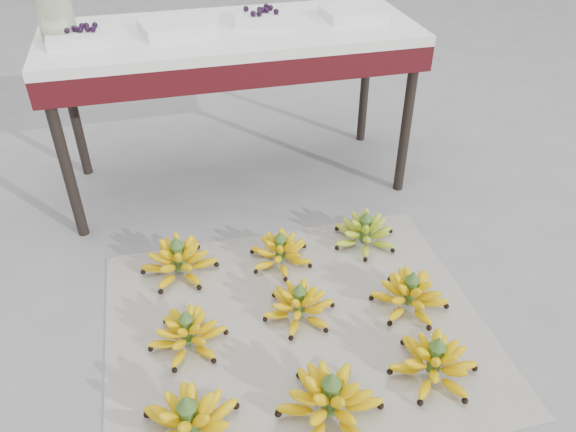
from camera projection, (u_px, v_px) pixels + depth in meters
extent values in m
plane|color=slate|center=(293.00, 346.00, 1.83)|extent=(60.00, 60.00, 0.00)
cube|color=white|center=(297.00, 327.00, 1.89)|extent=(1.25, 1.06, 0.01)
ellipsoid|color=#FED300|center=(190.00, 428.00, 1.53)|extent=(0.35, 0.35, 0.09)
ellipsoid|color=#FED300|center=(189.00, 419.00, 1.51)|extent=(0.25, 0.25, 0.07)
ellipsoid|color=#FED300|center=(188.00, 411.00, 1.48)|extent=(0.16, 0.16, 0.05)
cylinder|color=#385B23|center=(189.00, 419.00, 1.51)|extent=(0.05, 0.05, 0.12)
cone|color=#385B23|center=(186.00, 402.00, 1.46)|extent=(0.06, 0.06, 0.04)
ellipsoid|color=#FED300|center=(330.00, 405.00, 1.59)|extent=(0.39, 0.39, 0.09)
ellipsoid|color=#FED300|center=(331.00, 396.00, 1.56)|extent=(0.27, 0.27, 0.07)
ellipsoid|color=#FED300|center=(331.00, 388.00, 1.54)|extent=(0.18, 0.18, 0.06)
cylinder|color=#385B23|center=(331.00, 396.00, 1.56)|extent=(0.05, 0.05, 0.12)
cone|color=#385B23|center=(332.00, 378.00, 1.52)|extent=(0.06, 0.06, 0.04)
ellipsoid|color=#FED300|center=(433.00, 365.00, 1.70)|extent=(0.34, 0.34, 0.08)
ellipsoid|color=#FED300|center=(435.00, 358.00, 1.68)|extent=(0.24, 0.24, 0.06)
ellipsoid|color=#FED300|center=(437.00, 351.00, 1.67)|extent=(0.15, 0.15, 0.05)
cylinder|color=#385B23|center=(435.00, 358.00, 1.68)|extent=(0.04, 0.04, 0.11)
cone|color=#385B23|center=(439.00, 342.00, 1.64)|extent=(0.05, 0.05, 0.04)
ellipsoid|color=#FED300|center=(188.00, 336.00, 1.80)|extent=(0.29, 0.29, 0.07)
ellipsoid|color=#FED300|center=(187.00, 329.00, 1.78)|extent=(0.21, 0.21, 0.06)
ellipsoid|color=#FED300|center=(186.00, 323.00, 1.77)|extent=(0.14, 0.14, 0.05)
cylinder|color=#385B23|center=(187.00, 329.00, 1.78)|extent=(0.04, 0.04, 0.10)
cone|color=#385B23|center=(185.00, 315.00, 1.75)|extent=(0.05, 0.05, 0.04)
ellipsoid|color=#FED300|center=(299.00, 308.00, 1.91)|extent=(0.29, 0.29, 0.07)
ellipsoid|color=#FED300|center=(299.00, 301.00, 1.89)|extent=(0.20, 0.20, 0.05)
ellipsoid|color=#FED300|center=(299.00, 295.00, 1.87)|extent=(0.13, 0.13, 0.05)
cylinder|color=#385B23|center=(299.00, 301.00, 1.89)|extent=(0.04, 0.04, 0.10)
cone|color=#385B23|center=(300.00, 287.00, 1.85)|extent=(0.05, 0.05, 0.04)
ellipsoid|color=#FED300|center=(409.00, 298.00, 1.94)|extent=(0.30, 0.30, 0.08)
ellipsoid|color=#FED300|center=(411.00, 291.00, 1.92)|extent=(0.21, 0.21, 0.06)
ellipsoid|color=#FED300|center=(412.00, 284.00, 1.90)|extent=(0.14, 0.14, 0.05)
cylinder|color=#385B23|center=(411.00, 291.00, 1.92)|extent=(0.04, 0.04, 0.11)
cone|color=#385B23|center=(413.00, 276.00, 1.88)|extent=(0.05, 0.05, 0.04)
ellipsoid|color=#FED300|center=(179.00, 264.00, 2.09)|extent=(0.37, 0.37, 0.08)
ellipsoid|color=#FED300|center=(178.00, 256.00, 2.07)|extent=(0.26, 0.26, 0.06)
ellipsoid|color=#FED300|center=(177.00, 249.00, 2.05)|extent=(0.17, 0.17, 0.05)
cylinder|color=#385B23|center=(178.00, 256.00, 2.07)|extent=(0.05, 0.05, 0.11)
cone|color=#385B23|center=(176.00, 241.00, 2.02)|extent=(0.05, 0.05, 0.04)
ellipsoid|color=#FED300|center=(281.00, 255.00, 2.14)|extent=(0.25, 0.25, 0.07)
ellipsoid|color=#FED300|center=(281.00, 248.00, 2.12)|extent=(0.17, 0.17, 0.05)
ellipsoid|color=#FED300|center=(280.00, 242.00, 2.10)|extent=(0.11, 0.11, 0.04)
cylinder|color=#385B23|center=(281.00, 248.00, 2.12)|extent=(0.04, 0.04, 0.10)
cone|color=#385B23|center=(280.00, 235.00, 2.08)|extent=(0.05, 0.05, 0.04)
ellipsoid|color=#84A326|center=(365.00, 235.00, 2.23)|extent=(0.28, 0.28, 0.08)
ellipsoid|color=#84A326|center=(365.00, 229.00, 2.21)|extent=(0.20, 0.20, 0.06)
ellipsoid|color=#84A326|center=(366.00, 222.00, 2.19)|extent=(0.13, 0.13, 0.05)
cylinder|color=#385B23|center=(365.00, 229.00, 2.21)|extent=(0.04, 0.04, 0.10)
cone|color=#385B23|center=(367.00, 215.00, 2.17)|extent=(0.05, 0.05, 0.04)
cylinder|color=black|center=(65.00, 162.00, 2.12)|extent=(0.04, 0.04, 0.68)
cylinder|color=black|center=(407.00, 122.00, 2.39)|extent=(0.04, 0.04, 0.68)
cylinder|color=black|center=(73.00, 108.00, 2.51)|extent=(0.04, 0.04, 0.68)
cylinder|color=black|center=(365.00, 78.00, 2.78)|extent=(0.04, 0.04, 0.68)
cube|color=#430C10|center=(232.00, 50.00, 2.28)|extent=(1.49, 0.60, 0.10)
cube|color=white|center=(231.00, 33.00, 2.24)|extent=(1.49, 0.60, 0.04)
cube|color=silver|center=(79.00, 37.00, 2.08)|extent=(0.24, 0.18, 0.04)
sphere|color=black|center=(87.00, 29.00, 2.06)|extent=(0.02, 0.02, 0.02)
sphere|color=black|center=(80.00, 30.00, 2.06)|extent=(0.02, 0.02, 0.02)
sphere|color=black|center=(67.00, 31.00, 2.05)|extent=(0.02, 0.02, 0.02)
sphere|color=black|center=(86.00, 25.00, 2.10)|extent=(0.02, 0.02, 0.02)
sphere|color=black|center=(70.00, 28.00, 2.07)|extent=(0.02, 0.02, 0.02)
sphere|color=black|center=(73.00, 29.00, 2.07)|extent=(0.02, 0.02, 0.02)
sphere|color=black|center=(95.00, 25.00, 2.10)|extent=(0.02, 0.02, 0.02)
sphere|color=black|center=(82.00, 26.00, 2.09)|extent=(0.02, 0.02, 0.02)
sphere|color=black|center=(93.00, 29.00, 2.06)|extent=(0.02, 0.02, 0.02)
sphere|color=black|center=(77.00, 29.00, 2.06)|extent=(0.02, 0.02, 0.02)
cube|color=silver|center=(177.00, 27.00, 2.17)|extent=(0.30, 0.24, 0.04)
cube|color=silver|center=(265.00, 18.00, 2.27)|extent=(0.27, 0.21, 0.04)
sphere|color=black|center=(276.00, 12.00, 2.24)|extent=(0.02, 0.02, 0.02)
sphere|color=black|center=(267.00, 10.00, 2.25)|extent=(0.02, 0.02, 0.02)
sphere|color=black|center=(263.00, 10.00, 2.26)|extent=(0.02, 0.02, 0.02)
sphere|color=black|center=(253.00, 14.00, 2.21)|extent=(0.02, 0.02, 0.02)
sphere|color=black|center=(246.00, 9.00, 2.27)|extent=(0.02, 0.02, 0.02)
sphere|color=black|center=(260.00, 12.00, 2.24)|extent=(0.02, 0.02, 0.02)
sphere|color=black|center=(266.00, 6.00, 2.30)|extent=(0.02, 0.02, 0.02)
sphere|color=black|center=(271.00, 8.00, 2.28)|extent=(0.02, 0.02, 0.02)
sphere|color=black|center=(259.00, 14.00, 2.21)|extent=(0.02, 0.02, 0.02)
sphere|color=black|center=(260.00, 10.00, 2.26)|extent=(0.02, 0.02, 0.02)
cube|color=silver|center=(353.00, 13.00, 2.32)|extent=(0.26, 0.20, 0.04)
cylinder|color=beige|center=(56.00, 17.00, 2.06)|extent=(0.17, 0.17, 0.17)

